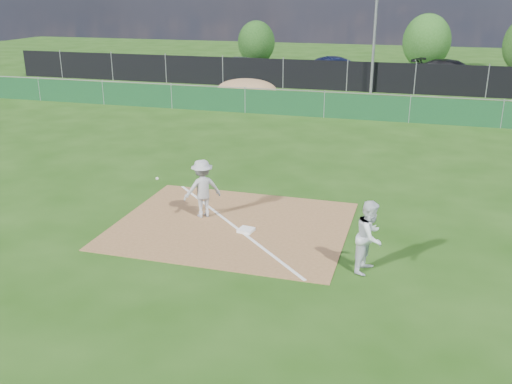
% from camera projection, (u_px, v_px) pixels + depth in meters
% --- Properties ---
extents(ground, '(90.00, 90.00, 0.00)m').
position_uv_depth(ground, '(302.00, 142.00, 23.15)').
color(ground, '#1C420E').
rests_on(ground, ground).
extents(infield_dirt, '(6.00, 5.00, 0.02)m').
position_uv_depth(infield_dirt, '(232.00, 225.00, 15.01)').
color(infield_dirt, brown).
rests_on(infield_dirt, ground).
extents(foul_line, '(5.01, 5.01, 0.01)m').
position_uv_depth(foul_line, '(232.00, 224.00, 15.00)').
color(foul_line, white).
rests_on(foul_line, infield_dirt).
extents(green_fence, '(44.00, 0.05, 1.20)m').
position_uv_depth(green_fence, '(324.00, 105.00, 27.47)').
color(green_fence, '#103C1C').
rests_on(green_fence, ground).
extents(dirt_mound, '(3.38, 2.60, 1.17)m').
position_uv_depth(dirt_mound, '(247.00, 89.00, 31.96)').
color(dirt_mound, olive).
rests_on(dirt_mound, ground).
extents(black_fence, '(46.00, 0.04, 1.80)m').
position_uv_depth(black_fence, '(347.00, 76.00, 34.60)').
color(black_fence, black).
rests_on(black_fence, ground).
extents(parking_lot, '(46.00, 9.00, 0.01)m').
position_uv_depth(parking_lot, '(356.00, 79.00, 39.43)').
color(parking_lot, black).
rests_on(parking_lot, ground).
extents(light_pole, '(0.16, 0.16, 8.00)m').
position_uv_depth(light_pole, '(375.00, 24.00, 32.90)').
color(light_pole, slate).
rests_on(light_pole, ground).
extents(first_base, '(0.42, 0.42, 0.08)m').
position_uv_depth(first_base, '(246.00, 230.00, 14.57)').
color(first_base, white).
rests_on(first_base, infield_dirt).
extents(play_at_first, '(1.91, 1.11, 1.60)m').
position_uv_depth(play_at_first, '(202.00, 189.00, 15.31)').
color(play_at_first, '#B1B2B4').
rests_on(play_at_first, infield_dirt).
extents(runner, '(0.81, 0.93, 1.63)m').
position_uv_depth(runner, '(370.00, 236.00, 12.34)').
color(runner, silver).
rests_on(runner, ground).
extents(car_left, '(4.38, 2.65, 1.40)m').
position_uv_depth(car_left, '(245.00, 66.00, 40.87)').
color(car_left, '#B3B5BB').
rests_on(car_left, parking_lot).
extents(car_mid, '(5.05, 3.46, 1.58)m').
position_uv_depth(car_mid, '(340.00, 69.00, 38.50)').
color(car_mid, '#101632').
rests_on(car_mid, parking_lot).
extents(car_right, '(5.50, 3.83, 1.48)m').
position_uv_depth(car_right, '(452.00, 71.00, 37.73)').
color(car_right, black).
rests_on(car_right, parking_lot).
extents(tree_left, '(2.99, 2.99, 3.55)m').
position_uv_depth(tree_left, '(256.00, 42.00, 46.12)').
color(tree_left, '#382316').
rests_on(tree_left, ground).
extents(tree_mid, '(3.56, 3.56, 4.22)m').
position_uv_depth(tree_mid, '(427.00, 41.00, 43.03)').
color(tree_mid, '#382316').
rests_on(tree_mid, ground).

